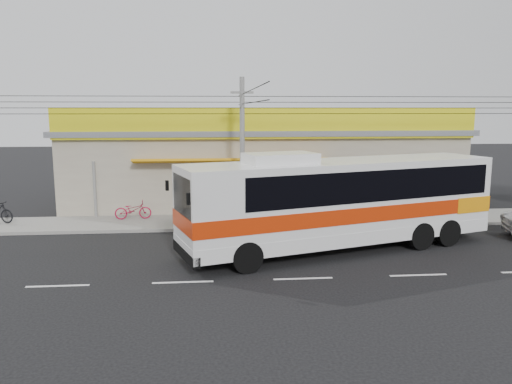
{
  "coord_description": "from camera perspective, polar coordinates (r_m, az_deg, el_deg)",
  "views": [
    {
      "loc": [
        -2.99,
        -18.32,
        5.62
      ],
      "look_at": [
        -1.19,
        2.0,
        2.22
      ],
      "focal_mm": 35.0,
      "sensor_mm": 36.0,
      "label": 1
    }
  ],
  "objects": [
    {
      "name": "utility_pole",
      "position": [
        23.51,
        -1.6,
        10.01
      ],
      "size": [
        34.0,
        14.0,
        7.09
      ],
      "color": "slate",
      "rests_on": "ground"
    },
    {
      "name": "coach_bus",
      "position": [
        20.23,
        10.21,
        -0.59
      ],
      "size": [
        13.23,
        6.57,
        4.01
      ],
      "rotation": [
        0.0,
        0.0,
        0.31
      ],
      "color": "silver",
      "rests_on": "ground"
    },
    {
      "name": "lane_markings",
      "position": [
        17.05,
        5.4,
        -9.84
      ],
      "size": [
        50.0,
        0.12,
        0.01
      ],
      "primitive_type": null,
      "color": "silver",
      "rests_on": "ground"
    },
    {
      "name": "ground",
      "position": [
        19.39,
        4.05,
        -7.42
      ],
      "size": [
        120.0,
        120.0,
        0.0
      ],
      "primitive_type": "plane",
      "color": "black",
      "rests_on": "ground"
    },
    {
      "name": "storefront_building",
      "position": [
        30.19,
        0.63,
        3.14
      ],
      "size": [
        22.6,
        9.2,
        5.7
      ],
      "color": "gray",
      "rests_on": "ground"
    },
    {
      "name": "sidewalk",
      "position": [
        25.12,
        1.89,
        -3.3
      ],
      "size": [
        30.0,
        3.2,
        0.15
      ],
      "primitive_type": "cube",
      "color": "slate",
      "rests_on": "ground"
    },
    {
      "name": "motorbike_red",
      "position": [
        25.82,
        -13.88,
        -1.99
      ],
      "size": [
        1.85,
        0.79,
        0.94
      ],
      "primitive_type": "imported",
      "rotation": [
        0.0,
        0.0,
        1.67
      ],
      "color": "maroon",
      "rests_on": "sidewalk"
    }
  ]
}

